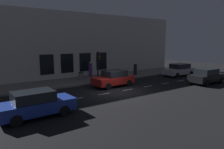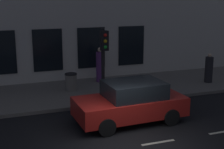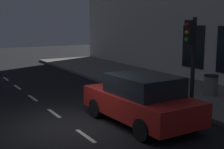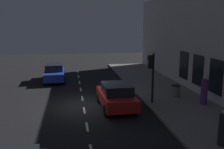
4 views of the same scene
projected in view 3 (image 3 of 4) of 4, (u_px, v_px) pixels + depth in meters
ground_plane at (72, 126)px, 10.04m from camera, size 60.00×60.00×0.00m
sidewalk at (214, 99)px, 13.12m from camera, size 4.50×32.00×0.15m
lane_centre_line at (86, 136)px, 9.19m from camera, size 0.12×27.20×0.01m
traffic_light at (191, 47)px, 11.32m from camera, size 0.49×0.32×3.22m
parked_car_1 at (141, 99)px, 10.17m from camera, size 2.13×4.20×1.58m
trash_bin at (211, 85)px, 13.53m from camera, size 0.60×0.60×0.84m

